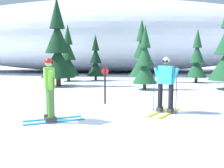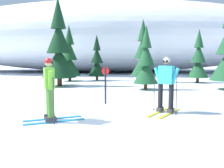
{
  "view_description": "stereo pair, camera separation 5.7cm",
  "coord_description": "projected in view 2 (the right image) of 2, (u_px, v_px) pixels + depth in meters",
  "views": [
    {
      "loc": [
        0.34,
        -6.8,
        1.64
      ],
      "look_at": [
        -0.06,
        -0.23,
        0.95
      ],
      "focal_mm": 37.09,
      "sensor_mm": 36.0,
      "label": 1
    },
    {
      "loc": [
        0.4,
        -6.79,
        1.64
      ],
      "look_at": [
        -0.06,
        -0.23,
        0.95
      ],
      "focal_mm": 37.09,
      "sensor_mm": 36.0,
      "label": 2
    }
  ],
  "objects": [
    {
      "name": "pine_tree_far_left",
      "position": [
        70.0,
        58.0,
        17.69
      ],
      "size": [
        1.65,
        1.65,
        4.27
      ],
      "color": "#47301E",
      "rests_on": "ground"
    },
    {
      "name": "pine_tree_left",
      "position": [
        59.0,
        50.0,
        14.22
      ],
      "size": [
        2.09,
        2.09,
        5.42
      ],
      "color": "#47301E",
      "rests_on": "ground"
    },
    {
      "name": "skier_lime_jacket",
      "position": [
        50.0,
        88.0,
        6.13
      ],
      "size": [
        1.62,
        1.09,
        1.69
      ],
      "color": "#2893CC",
      "rests_on": "ground"
    },
    {
      "name": "snow_ridge_background",
      "position": [
        107.0,
        38.0,
        31.41
      ],
      "size": [
        50.13,
        21.04,
        9.06
      ],
      "primitive_type": "ellipsoid",
      "color": "white",
      "rests_on": "ground"
    },
    {
      "name": "ground_plane",
      "position": [
        115.0,
        115.0,
        6.94
      ],
      "size": [
        120.0,
        120.0,
        0.0
      ],
      "primitive_type": "plane",
      "color": "white"
    },
    {
      "name": "pine_tree_center_right",
      "position": [
        143.0,
        56.0,
        16.73
      ],
      "size": [
        1.76,
        1.76,
        4.56
      ],
      "color": "#47301E",
      "rests_on": "ground"
    },
    {
      "name": "pine_tree_center",
      "position": [
        146.0,
        63.0,
        12.6
      ],
      "size": [
        1.35,
        1.35,
        3.49
      ],
      "color": "#47301E",
      "rests_on": "ground"
    },
    {
      "name": "pine_tree_center_left",
      "position": [
        97.0,
        61.0,
        18.36
      ],
      "size": [
        1.39,
        1.39,
        3.61
      ],
      "color": "#47301E",
      "rests_on": "ground"
    },
    {
      "name": "pine_tree_right",
      "position": [
        198.0,
        60.0,
        16.43
      ],
      "size": [
        1.47,
        1.47,
        3.81
      ],
      "color": "#47301E",
      "rests_on": "ground"
    },
    {
      "name": "trail_marker_post",
      "position": [
        105.0,
        83.0,
        8.57
      ],
      "size": [
        0.28,
        0.07,
        1.37
      ],
      "color": "black",
      "rests_on": "ground"
    },
    {
      "name": "skier_cyan_jacket",
      "position": [
        166.0,
        84.0,
        7.11
      ],
      "size": [
        1.22,
        1.61,
        1.72
      ],
      "color": "gold",
      "rests_on": "ground"
    }
  ]
}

